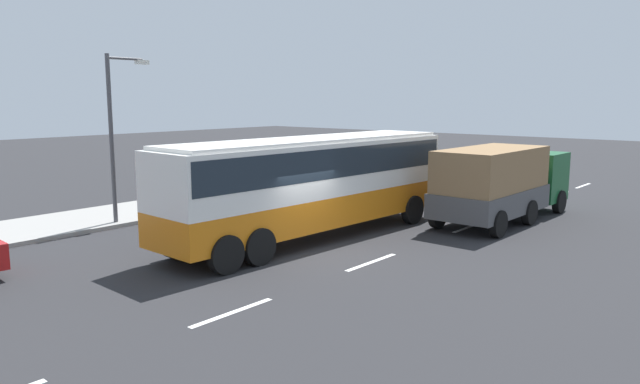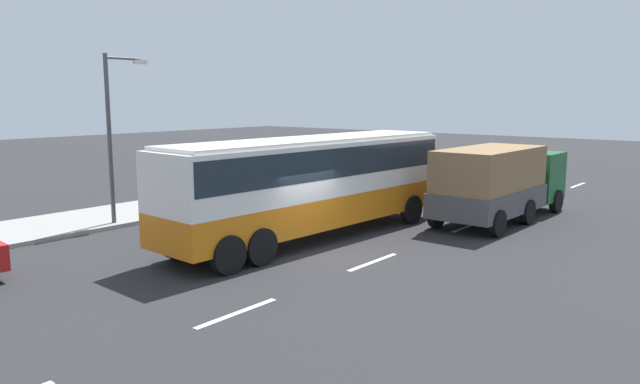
{
  "view_description": "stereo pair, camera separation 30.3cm",
  "coord_description": "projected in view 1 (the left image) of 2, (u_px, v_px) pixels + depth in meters",
  "views": [
    {
      "loc": [
        -13.62,
        -11.87,
        4.79
      ],
      "look_at": [
        1.77,
        1.06,
        1.61
      ],
      "focal_mm": 33.52,
      "sensor_mm": 36.0,
      "label": 1
    },
    {
      "loc": [
        -13.81,
        -11.63,
        4.79
      ],
      "look_at": [
        1.77,
        1.06,
        1.61
      ],
      "focal_mm": 33.52,
      "sensor_mm": 36.0,
      "label": 2
    }
  ],
  "objects": [
    {
      "name": "ground_plane",
      "position": [
        310.0,
        253.0,
        18.59
      ],
      "size": [
        120.0,
        120.0,
        0.0
      ],
      "primitive_type": "plane",
      "color": "#28282B"
    },
    {
      "name": "sidewalk_curb",
      "position": [
        132.0,
        212.0,
        24.8
      ],
      "size": [
        80.0,
        4.0,
        0.15
      ],
      "primitive_type": "cube",
      "color": "gray",
      "rests_on": "ground_plane"
    },
    {
      "name": "lane_centreline",
      "position": [
        427.0,
        242.0,
        19.98
      ],
      "size": [
        38.69,
        0.16,
        0.01
      ],
      "color": "white",
      "rests_on": "ground_plane"
    },
    {
      "name": "coach_bus",
      "position": [
        312.0,
        177.0,
        20.28
      ],
      "size": [
        11.92,
        3.18,
        3.45
      ],
      "rotation": [
        0.0,
        0.0,
        -0.05
      ],
      "color": "orange",
      "rests_on": "ground_plane"
    },
    {
      "name": "cargo_truck",
      "position": [
        502.0,
        181.0,
        23.28
      ],
      "size": [
        7.73,
        2.77,
        2.91
      ],
      "rotation": [
        0.0,
        0.0,
        -0.02
      ],
      "color": "#19592D",
      "rests_on": "ground_plane"
    },
    {
      "name": "pedestrian_near_curb",
      "position": [
        233.0,
        177.0,
        27.27
      ],
      "size": [
        0.32,
        0.32,
        1.79
      ],
      "rotation": [
        0.0,
        0.0,
        0.84
      ],
      "color": "black",
      "rests_on": "sidewalk_curb"
    },
    {
      "name": "pedestrian_at_crossing",
      "position": [
        211.0,
        181.0,
        26.73
      ],
      "size": [
        0.32,
        0.32,
        1.65
      ],
      "rotation": [
        0.0,
        0.0,
        4.59
      ],
      "color": "brown",
      "rests_on": "sidewalk_curb"
    },
    {
      "name": "street_lamp",
      "position": [
        116.0,
        125.0,
        22.12
      ],
      "size": [
        1.78,
        0.24,
        6.22
      ],
      "color": "#47474C",
      "rests_on": "sidewalk_curb"
    }
  ]
}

